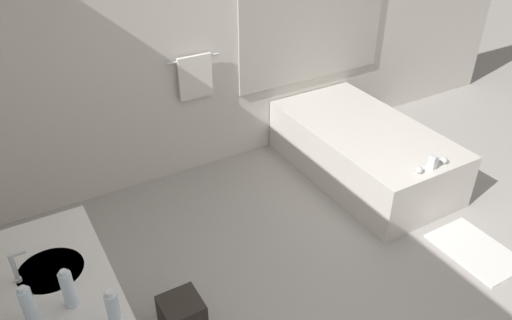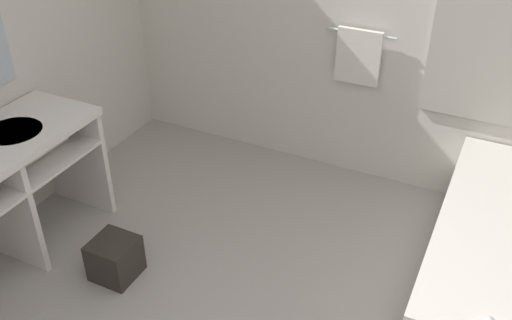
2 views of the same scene
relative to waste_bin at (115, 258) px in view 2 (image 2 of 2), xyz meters
name	(u,v)px [view 2 (image 2 of 2)]	position (x,y,z in m)	size (l,w,h in m)	color
wall_back_with_blinds	(416,10)	(1.27, 1.80, 1.21)	(7.40, 0.13, 2.70)	silver
waste_bin	(115,258)	(0.00, 0.00, 0.00)	(0.26, 0.26, 0.26)	#2D2823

